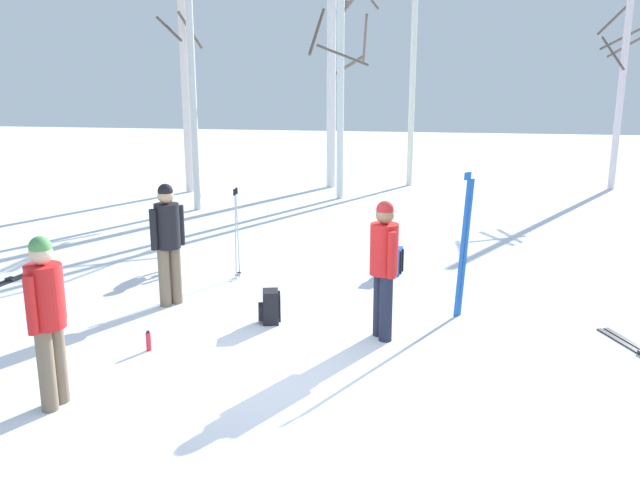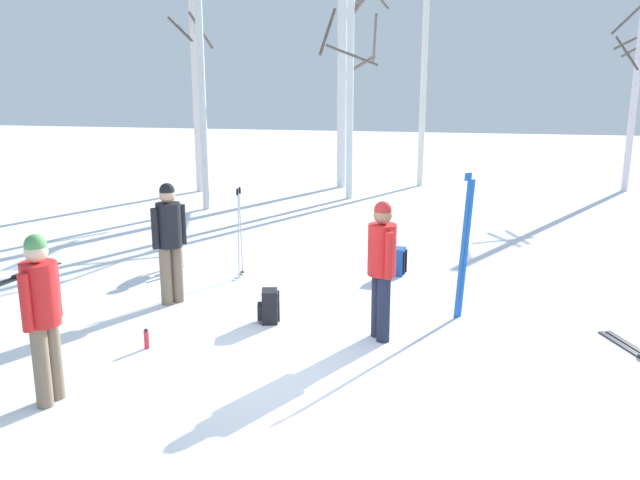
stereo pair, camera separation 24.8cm
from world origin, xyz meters
name	(u,v)px [view 2 (the right image)]	position (x,y,z in m)	size (l,w,h in m)	color
ground_plane	(263,376)	(0.00, 0.00, 0.00)	(60.00, 60.00, 0.00)	white
person_0	(169,236)	(-1.89, 2.07, 0.98)	(0.36, 0.43, 1.72)	#72604C
person_1	(42,309)	(-1.92, -0.94, 0.98)	(0.34, 0.52, 1.72)	#72604C
person_2	(382,262)	(1.12, 1.30, 0.98)	(0.34, 0.47, 1.72)	#1E2338
dog	(172,249)	(-2.49, 3.49, 0.39)	(0.25, 0.90, 0.57)	beige
ski_pair_planted_0	(464,247)	(2.11, 2.27, 0.96)	(0.20, 0.20, 1.94)	blue
ski_pair_lying_1	(20,276)	(-4.77, 2.76, 0.01)	(0.45, 1.70, 0.05)	black
ski_poles_0	(240,230)	(-1.31, 3.40, 0.77)	(0.07, 0.23, 1.44)	#B2B2BC
backpack_0	(398,262)	(1.12, 4.03, 0.21)	(0.32, 0.29, 0.44)	#1E4C99
backpack_1	(269,307)	(-0.35, 1.58, 0.21)	(0.32, 0.30, 0.44)	black
water_bottle_0	(147,339)	(-1.56, 0.48, 0.12)	(0.06, 0.06, 0.24)	red
birch_tree_0	(196,73)	(-4.74, 10.80, 3.13)	(1.14, 1.11, 6.08)	silver
birch_tree_1	(200,35)	(-3.71, 8.50, 3.95)	(1.35, 1.59, 7.56)	silver
birch_tree_2	(343,84)	(-1.07, 12.23, 2.84)	(1.51, 1.25, 5.37)	silver
birch_tree_3	(351,82)	(-0.58, 10.47, 2.91)	(1.42, 1.61, 5.63)	silver
birch_tree_4	(424,46)	(1.07, 12.84, 3.83)	(1.54, 1.61, 7.39)	silver
birch_tree_5	(634,90)	(6.60, 13.05, 2.69)	(1.27, 1.31, 5.17)	silver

